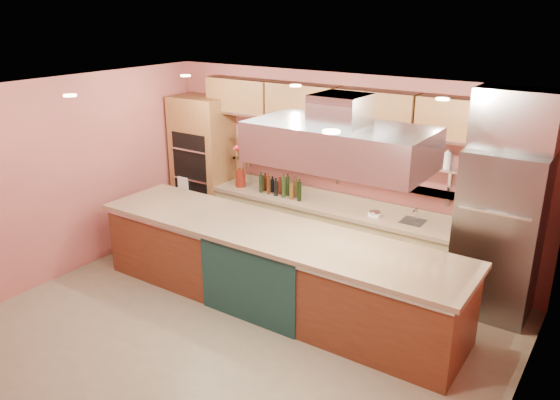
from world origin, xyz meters
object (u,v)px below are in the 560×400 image
Objects in this scene: green_canister at (291,137)px; refrigerator at (498,234)px; copper_kettle at (265,135)px; kitchen_scale at (375,213)px; flower_vase at (240,178)px; island at (272,267)px.

refrigerator is at bearing -4.17° from green_canister.
copper_kettle is at bearing 180.00° from green_canister.
refrigerator reaches higher than green_canister.
refrigerator is 10.85× the size of green_canister.
kitchen_scale is at bearing 179.65° from refrigerator.
refrigerator reaches higher than kitchen_scale.
green_canister is at bearing 0.00° from copper_kettle.
refrigerator is at bearing -0.14° from flower_vase.
island is 2.41m from copper_kettle.
green_canister is at bearing 14.93° from flower_vase.
refrigerator reaches higher than island.
kitchen_scale is at bearing -6.24° from copper_kettle.
copper_kettle is at bearing -172.75° from kitchen_scale.
island is 2.20m from flower_vase.
kitchen_scale is 1.76m from green_canister.
green_canister is (0.83, 0.22, 0.74)m from flower_vase.
kitchen_scale is (0.75, 1.41, 0.46)m from island.
island is 2.22m from green_canister.
flower_vase is 1.13m from green_canister.
island is at bearing -41.38° from flower_vase.
flower_vase is at bearing 138.58° from island.
refrigerator reaches higher than flower_vase.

